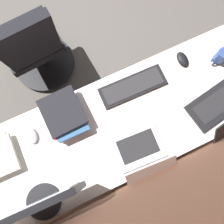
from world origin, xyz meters
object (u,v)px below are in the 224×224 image
mouse_spare (31,136)px  mouse_main (183,59)px  monitor_primary (28,210)px  laptop_left (143,157)px  coffee_mug (221,56)px  book_stack_far (64,115)px  office_chair (34,49)px  laptop_leftmost (224,111)px  drawer_pedestal (128,132)px  keyboard_main (133,86)px

mouse_spare → mouse_main: bearing=-177.5°
monitor_primary → laptop_left: monitor_primary is taller
mouse_main → coffee_mug: 0.23m
coffee_mug → book_stack_far: bearing=-4.0°
mouse_spare → office_chair: (-0.18, -0.70, -0.29)m
book_stack_far → laptop_leftmost: bearing=156.3°
drawer_pedestal → monitor_primary: 0.93m
drawer_pedestal → book_stack_far: bearing=-31.7°
mouse_main → laptop_left: bearing=40.8°
mouse_spare → book_stack_far: bearing=-174.2°
monitor_primary → laptop_leftmost: monitor_primary is taller
office_chair → laptop_left: bearing=108.1°
drawer_pedestal → keyboard_main: keyboard_main is taller
laptop_leftmost → keyboard_main: (0.41, -0.38, -0.03)m
drawer_pedestal → mouse_spare: mouse_spare is taller
mouse_spare → office_chair: bearing=-104.9°
book_stack_far → coffee_mug: size_ratio=2.47×
monitor_primary → office_chair: bearing=-103.6°
keyboard_main → drawer_pedestal: bearing=63.6°
monitor_primary → keyboard_main: (-0.75, -0.39, -0.26)m
keyboard_main → book_stack_far: 0.45m
drawer_pedestal → laptop_leftmost: laptop_leftmost is taller
laptop_leftmost → laptop_left: bearing=3.5°
keyboard_main → coffee_mug: bearing=173.2°
laptop_left → mouse_main: 0.67m
coffee_mug → drawer_pedestal: bearing=11.8°
mouse_main → book_stack_far: (0.82, 0.02, 0.04)m
keyboard_main → mouse_spare: (0.68, 0.02, 0.01)m
laptop_leftmost → book_stack_far: size_ratio=1.35×
mouse_main → coffee_mug: bearing=155.7°
book_stack_far → office_chair: office_chair is taller
laptop_left → office_chair: 1.19m
mouse_spare → book_stack_far: size_ratio=0.37×
book_stack_far → coffee_mug: 1.03m
mouse_main → office_chair: size_ratio=0.11×
drawer_pedestal → book_stack_far: size_ratio=2.47×
mouse_spare → coffee_mug: coffee_mug is taller
keyboard_main → coffee_mug: (-0.58, 0.07, 0.04)m
laptop_leftmost → mouse_main: laptop_leftmost is taller
laptop_left → keyboard_main: laptop_left is taller
keyboard_main → mouse_main: 0.37m
monitor_primary → mouse_spare: monitor_primary is taller
mouse_spare → coffee_mug: size_ratio=0.91×
laptop_left → office_chair: office_chair is taller
office_chair → laptop_leftmost: bearing=130.8°
drawer_pedestal → mouse_spare: (0.57, -0.19, 0.40)m
mouse_main → laptop_leftmost: bearing=96.9°
laptop_left → coffee_mug: 0.79m
drawer_pedestal → mouse_spare: bearing=-18.4°
mouse_main → book_stack_far: 0.82m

